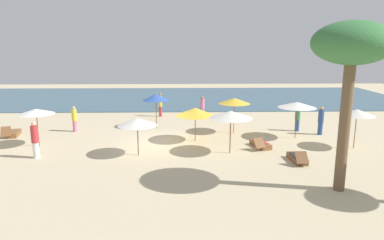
% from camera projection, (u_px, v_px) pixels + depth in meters
% --- Properties ---
extents(ground_plane, '(60.00, 60.00, 0.00)m').
position_uv_depth(ground_plane, '(161.00, 141.00, 21.07)').
color(ground_plane, beige).
extents(ocean_water, '(48.00, 16.00, 0.06)m').
position_uv_depth(ocean_water, '(171.00, 98.00, 37.66)').
color(ocean_water, '#3D6075').
rests_on(ocean_water, ground_plane).
extents(umbrella_0, '(2.28, 2.28, 2.29)m').
position_uv_depth(umbrella_0, '(231.00, 115.00, 18.41)').
color(umbrella_0, brown).
rests_on(umbrella_0, ground_plane).
extents(umbrella_2, '(2.00, 2.00, 2.16)m').
position_uv_depth(umbrella_2, '(36.00, 112.00, 19.70)').
color(umbrella_2, brown).
rests_on(umbrella_2, ground_plane).
extents(umbrella_3, '(2.29, 2.29, 2.26)m').
position_uv_depth(umbrella_3, '(297.00, 105.00, 21.34)').
color(umbrella_3, brown).
rests_on(umbrella_3, ground_plane).
extents(umbrella_4, '(2.03, 2.03, 2.29)m').
position_uv_depth(umbrella_4, '(234.00, 101.00, 22.68)').
color(umbrella_4, olive).
rests_on(umbrella_4, ground_plane).
extents(umbrella_5, '(2.29, 2.29, 2.01)m').
position_uv_depth(umbrella_5, '(195.00, 112.00, 20.83)').
color(umbrella_5, brown).
rests_on(umbrella_5, ground_plane).
extents(umbrella_6, '(1.93, 1.93, 2.21)m').
position_uv_depth(umbrella_6, '(357.00, 112.00, 19.29)').
color(umbrella_6, olive).
rests_on(umbrella_6, ground_plane).
extents(umbrella_7, '(2.05, 2.05, 1.99)m').
position_uv_depth(umbrella_7, '(137.00, 122.00, 18.12)').
color(umbrella_7, brown).
rests_on(umbrella_7, ground_plane).
extents(umbrella_8, '(1.78, 1.78, 2.35)m').
position_uv_depth(umbrella_8, '(156.00, 97.00, 24.11)').
color(umbrella_8, brown).
rests_on(umbrella_8, ground_plane).
extents(lounger_0, '(0.66, 1.72, 0.68)m').
position_uv_depth(lounger_0, '(298.00, 158.00, 17.45)').
color(lounger_0, brown).
rests_on(lounger_0, ground_plane).
extents(lounger_1, '(1.09, 1.80, 0.66)m').
position_uv_depth(lounger_1, '(260.00, 144.00, 19.85)').
color(lounger_1, brown).
rests_on(lounger_1, ground_plane).
extents(lounger_2, '(0.92, 1.73, 0.74)m').
position_uv_depth(lounger_2, '(13.00, 133.00, 22.25)').
color(lounger_2, brown).
rests_on(lounger_2, ground_plane).
extents(person_0, '(0.40, 0.40, 1.89)m').
position_uv_depth(person_0, '(35.00, 140.00, 17.86)').
color(person_0, white).
rests_on(person_0, ground_plane).
extents(person_1, '(0.32, 0.32, 1.87)m').
position_uv_depth(person_1, '(160.00, 104.00, 28.02)').
color(person_1, '#BF3338').
rests_on(person_1, ground_plane).
extents(person_2, '(0.49, 0.49, 1.73)m').
position_uv_depth(person_2, '(202.00, 107.00, 27.37)').
color(person_2, '#D17299').
rests_on(person_2, ground_plane).
extents(person_3, '(0.39, 0.39, 1.70)m').
position_uv_depth(person_3, '(74.00, 119.00, 23.25)').
color(person_3, '#D17299').
rests_on(person_3, ground_plane).
extents(person_4, '(0.46, 0.46, 1.71)m').
position_uv_depth(person_4, '(297.00, 118.00, 23.41)').
color(person_4, '#2D4C8C').
rests_on(person_4, ground_plane).
extents(person_5, '(0.48, 0.48, 1.81)m').
position_uv_depth(person_5, '(321.00, 121.00, 22.47)').
color(person_5, '#2D4C8C').
rests_on(person_5, ground_plane).
extents(palm_0, '(2.96, 2.96, 6.57)m').
position_uv_depth(palm_0, '(352.00, 48.00, 12.96)').
color(palm_0, brown).
rests_on(palm_0, ground_plane).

